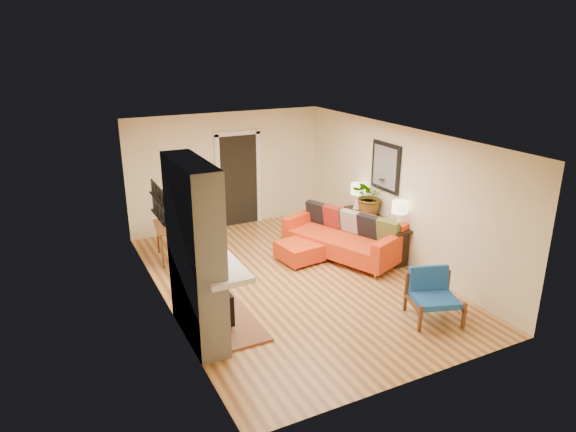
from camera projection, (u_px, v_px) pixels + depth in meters
name	position (u px, v px, depth m)	size (l,w,h in m)	color
room_shell	(263.00, 176.00, 11.30)	(6.50, 6.50, 6.50)	tan
fireplace	(198.00, 256.00, 7.12)	(1.09, 1.68, 2.60)	white
sofa	(345.00, 236.00, 10.14)	(1.79, 2.53, 0.92)	silver
ottoman	(299.00, 251.00, 9.92)	(0.83, 0.83, 0.38)	silver
blue_chair	(432.00, 292.00, 7.88)	(0.92, 0.91, 0.76)	brown
dining_table	(176.00, 231.00, 9.97)	(0.80, 1.61, 0.85)	brown
console_table	(376.00, 225.00, 10.26)	(0.34, 1.85, 0.72)	black
lamp_near	(400.00, 212.00, 9.50)	(0.30, 0.30, 0.54)	white
lamp_far	(358.00, 193.00, 10.67)	(0.30, 0.30, 0.54)	white
houseplant	(370.00, 195.00, 10.27)	(0.73, 0.64, 0.81)	#1E5919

